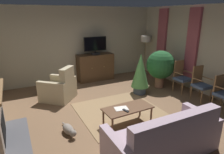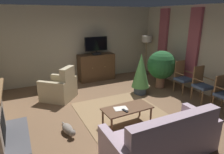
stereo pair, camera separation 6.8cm
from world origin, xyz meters
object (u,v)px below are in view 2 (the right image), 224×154
(coffee_table, at_px, (127,109))
(potted_plant_tall_palm_by_window, at_px, (161,66))
(floor_lamp, at_px, (147,42))
(armchair_beside_cabinet, at_px, (60,89))
(sofa_floral, at_px, (163,140))
(folded_newspaper, at_px, (121,108))
(potted_plant_small_fern_corner, at_px, (141,73))
(cat, at_px, (68,129))
(tv_cabinet, at_px, (96,68))
(tv_remote, at_px, (125,111))
(side_chair_beside_plant, at_px, (182,76))
(television, at_px, (96,45))
(side_chair_far_end, at_px, (201,83))

(coffee_table, height_order, potted_plant_tall_palm_by_window, potted_plant_tall_palm_by_window)
(potted_plant_tall_palm_by_window, xyz_separation_m, floor_lamp, (0.51, 1.62, 0.57))
(armchair_beside_cabinet, relative_size, floor_lamp, 0.74)
(sofa_floral, bearing_deg, armchair_beside_cabinet, 108.39)
(folded_newspaper, bearing_deg, potted_plant_tall_palm_by_window, 44.21)
(potted_plant_small_fern_corner, bearing_deg, cat, -155.24)
(tv_cabinet, distance_m, armchair_beside_cabinet, 2.12)
(tv_remote, xyz_separation_m, sofa_floral, (0.17, -1.06, -0.13))
(coffee_table, height_order, side_chair_beside_plant, side_chair_beside_plant)
(television, height_order, tv_remote, television)
(tv_remote, relative_size, potted_plant_tall_palm_by_window, 0.13)
(tv_cabinet, distance_m, tv_remote, 3.66)
(side_chair_beside_plant, bearing_deg, coffee_table, -159.19)
(tv_remote, height_order, potted_plant_small_fern_corner, potted_plant_small_fern_corner)
(television, relative_size, potted_plant_small_fern_corner, 0.67)
(tv_remote, distance_m, side_chair_far_end, 2.83)
(television, distance_m, side_chair_far_end, 3.84)
(potted_plant_small_fern_corner, distance_m, floor_lamp, 2.42)
(sofa_floral, relative_size, floor_lamp, 1.29)
(television, bearing_deg, potted_plant_small_fern_corner, -69.25)
(tv_cabinet, bearing_deg, television, -90.00)
(potted_plant_small_fern_corner, relative_size, cat, 1.80)
(side_chair_far_end, relative_size, cat, 1.39)
(tv_cabinet, height_order, television, television)
(television, relative_size, sofa_floral, 0.42)
(sofa_floral, distance_m, side_chair_beside_plant, 3.43)
(side_chair_far_end, distance_m, floor_lamp, 3.12)
(television, relative_size, armchair_beside_cabinet, 0.74)
(armchair_beside_cabinet, height_order, cat, armchair_beside_cabinet)
(cat, bearing_deg, coffee_table, -10.17)
(armchair_beside_cabinet, relative_size, side_chair_far_end, 1.18)
(coffee_table, height_order, potted_plant_small_fern_corner, potted_plant_small_fern_corner)
(coffee_table, height_order, sofa_floral, sofa_floral)
(sofa_floral, bearing_deg, side_chair_beside_plant, 39.95)
(tv_cabinet, relative_size, folded_newspaper, 4.62)
(television, xyz_separation_m, sofa_floral, (-0.57, -4.58, -1.06))
(cat, bearing_deg, sofa_floral, -46.22)
(armchair_beside_cabinet, bearing_deg, side_chair_far_end, -27.08)
(television, xyz_separation_m, tv_remote, (-0.75, -3.52, -0.92))
(sofa_floral, height_order, side_chair_far_end, side_chair_far_end)
(sofa_floral, distance_m, side_chair_far_end, 3.01)
(potted_plant_small_fern_corner, bearing_deg, tv_cabinet, 110.24)
(television, height_order, folded_newspaper, television)
(floor_lamp, bearing_deg, armchair_beside_cabinet, -164.46)
(folded_newspaper, relative_size, armchair_beside_cabinet, 0.25)
(tv_cabinet, bearing_deg, floor_lamp, -4.72)
(coffee_table, xyz_separation_m, side_chair_beside_plant, (2.67, 1.01, 0.14))
(tv_cabinet, height_order, tv_remote, tv_cabinet)
(tv_cabinet, distance_m, coffee_table, 3.51)
(potted_plant_tall_palm_by_window, bearing_deg, coffee_table, -144.50)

